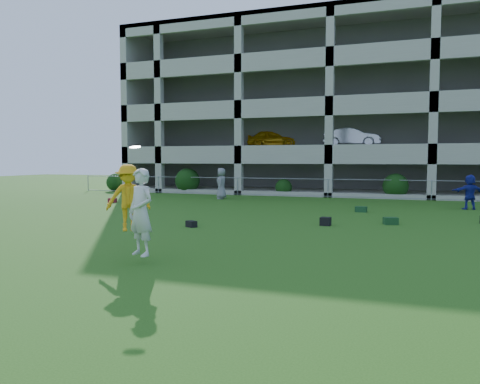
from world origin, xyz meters
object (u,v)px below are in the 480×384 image
at_px(crate_d, 326,221).
at_px(frisbee_contest, 133,203).
at_px(bystander_c, 221,184).
at_px(parking_garage, 346,113).
at_px(bystander_d, 470,192).

distance_m(crate_d, frisbee_contest, 8.03).
relative_size(bystander_c, parking_garage, 0.06).
bearing_deg(frisbee_contest, bystander_d, 58.67).
bearing_deg(bystander_d, crate_d, 34.49).
xyz_separation_m(bystander_c, frisbee_contest, (4.27, -16.35, 0.40)).
relative_size(bystander_d, crate_d, 4.77).
height_order(bystander_c, crate_d, bystander_c).
distance_m(bystander_c, frisbee_contest, 16.90).
relative_size(bystander_c, bystander_d, 1.12).
bearing_deg(frisbee_contest, bystander_c, 104.63).
height_order(bystander_d, parking_garage, parking_garage).
relative_size(bystander_c, frisbee_contest, 0.74).
bearing_deg(bystander_c, bystander_d, 70.97).
distance_m(bystander_c, parking_garage, 14.24).
bearing_deg(parking_garage, bystander_c, -116.14).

